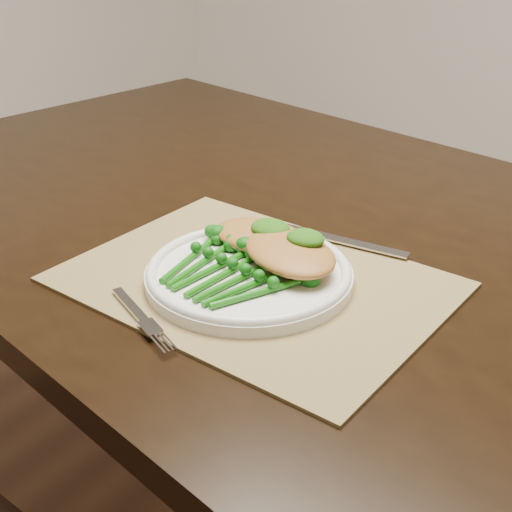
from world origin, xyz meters
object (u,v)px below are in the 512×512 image
Objects in this scene: chicken_fillet_left at (261,236)px; broccolini_bundle at (222,275)px; placemat at (255,282)px; dinner_plate at (249,273)px; dining_table at (296,423)px.

chicken_fillet_left is 0.73× the size of broccolini_bundle.
dinner_plate reaches higher than placemat.
dining_table is 9.76× the size of broccolini_bundle.
placemat is 2.51× the size of broccolini_bundle.
dining_table is 3.88× the size of placemat.
chicken_fillet_left is at bearing -73.07° from dining_table.
chicken_fillet_left is (-0.03, 0.06, 0.03)m from placemat.
broccolini_bundle is (0.01, -0.10, -0.01)m from chicken_fillet_left.
dinner_plate is 0.07m from chicken_fillet_left.
placemat is 0.05m from broccolini_bundle.
broccolini_bundle reaches higher than placemat.
broccolini_bundle reaches higher than dining_table.
broccolini_bundle is at bearing -113.38° from dinner_plate.
chicken_fillet_left is (0.02, -0.13, 0.40)m from dining_table.
dining_table is 0.44m from dinner_plate.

